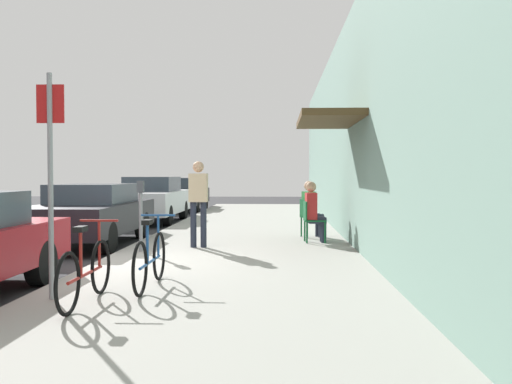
{
  "coord_description": "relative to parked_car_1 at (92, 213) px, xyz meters",
  "views": [
    {
      "loc": [
        3.02,
        -9.02,
        1.56
      ],
      "look_at": [
        2.32,
        8.21,
        1.02
      ],
      "focal_mm": 39.0,
      "sensor_mm": 36.0,
      "label": 1
    }
  ],
  "objects": [
    {
      "name": "ground_plane",
      "position": [
        1.1,
        -3.03,
        -0.71
      ],
      "size": [
        60.0,
        60.0,
        0.0
      ],
      "primitive_type": "plane",
      "color": "#2D2D30"
    },
    {
      "name": "sidewalk_slab",
      "position": [
        3.35,
        -1.03,
        -0.65
      ],
      "size": [
        4.5,
        32.0,
        0.12
      ],
      "primitive_type": "cube",
      "color": "#9E9B93",
      "rests_on": "ground_plane"
    },
    {
      "name": "building_facade",
      "position": [
        5.74,
        -1.03,
        1.77
      ],
      "size": [
        1.4,
        32.0,
        4.96
      ],
      "color": "gray",
      "rests_on": "ground_plane"
    },
    {
      "name": "parked_car_1",
      "position": [
        0.0,
        0.0,
        0.0
      ],
      "size": [
        1.8,
        4.4,
        1.35
      ],
      "color": "black",
      "rests_on": "ground_plane"
    },
    {
      "name": "parked_car_2",
      "position": [
        0.0,
        5.84,
        0.06
      ],
      "size": [
        1.8,
        4.4,
        1.48
      ],
      "color": "silver",
      "rests_on": "ground_plane"
    },
    {
      "name": "parked_car_3",
      "position": [
        0.0,
        11.54,
        0.02
      ],
      "size": [
        1.8,
        4.4,
        1.42
      ],
      "color": "black",
      "rests_on": "ground_plane"
    },
    {
      "name": "parking_meter",
      "position": [
        1.55,
        -1.82,
        0.18
      ],
      "size": [
        0.12,
        0.1,
        1.32
      ],
      "color": "slate",
      "rests_on": "sidewalk_slab"
    },
    {
      "name": "street_sign",
      "position": [
        1.5,
        -5.78,
        0.93
      ],
      "size": [
        0.32,
        0.06,
        2.6
      ],
      "color": "gray",
      "rests_on": "sidewalk_slab"
    },
    {
      "name": "bicycle_0",
      "position": [
        1.98,
        -6.0,
        -0.23
      ],
      "size": [
        0.46,
        1.71,
        0.9
      ],
      "color": "black",
      "rests_on": "sidewalk_slab"
    },
    {
      "name": "bicycle_1",
      "position": [
        2.49,
        -5.1,
        -0.23
      ],
      "size": [
        0.46,
        1.71,
        0.9
      ],
      "color": "black",
      "rests_on": "sidewalk_slab"
    },
    {
      "name": "cafe_chair_0",
      "position": [
        4.81,
        -0.26,
        -0.09
      ],
      "size": [
        0.47,
        0.47,
        0.87
      ],
      "color": "#14592D",
      "rests_on": "sidewalk_slab"
    },
    {
      "name": "seated_patron_0",
      "position": [
        4.87,
        -0.25,
        0.1
      ],
      "size": [
        0.44,
        0.38,
        1.29
      ],
      "color": "#232838",
      "rests_on": "sidewalk_slab"
    },
    {
      "name": "cafe_chair_1",
      "position": [
        4.81,
        0.67,
        -0.09
      ],
      "size": [
        0.56,
        0.56,
        0.87
      ],
      "color": "#14592D",
      "rests_on": "sidewalk_slab"
    },
    {
      "name": "seated_patron_1",
      "position": [
        4.87,
        0.69,
        0.1
      ],
      "size": [
        0.51,
        0.46,
        1.29
      ],
      "color": "#232838",
      "rests_on": "sidewalk_slab"
    },
    {
      "name": "pedestrian_standing",
      "position": [
        2.54,
        -1.18,
        0.41
      ],
      "size": [
        0.36,
        0.22,
        1.7
      ],
      "color": "#232838",
      "rests_on": "sidewalk_slab"
    }
  ]
}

